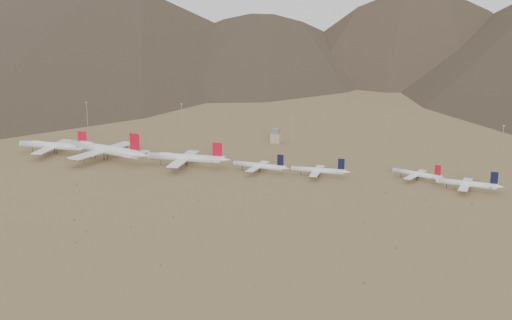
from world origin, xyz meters
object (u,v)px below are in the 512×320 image
(control_tower, at_px, (276,136))
(widebody_east, at_px, (185,158))
(widebody_west, at_px, (54,146))
(widebody_centre, at_px, (104,149))
(narrowbody_a, at_px, (260,166))
(narrowbody_b, at_px, (320,170))

(control_tower, bearing_deg, widebody_east, -116.41)
(widebody_west, bearing_deg, widebody_centre, -9.13)
(widebody_centre, distance_m, widebody_east, 65.70)
(widebody_centre, height_order, control_tower, widebody_centre)
(widebody_centre, height_order, narrowbody_a, widebody_centre)
(widebody_west, xyz_separation_m, narrowbody_a, (168.24, -7.19, -2.00))
(narrowbody_a, distance_m, control_tower, 91.34)
(widebody_centre, relative_size, narrowbody_b, 1.87)
(control_tower, bearing_deg, narrowbody_b, -59.15)
(widebody_west, relative_size, narrowbody_b, 1.54)
(widebody_east, bearing_deg, narrowbody_b, -2.47)
(widebody_centre, height_order, narrowbody_b, widebody_centre)
(widebody_west, distance_m, widebody_centre, 46.55)
(widebody_west, distance_m, control_tower, 177.66)
(widebody_centre, bearing_deg, narrowbody_a, 15.27)
(narrowbody_a, bearing_deg, widebody_east, -172.77)
(narrowbody_a, bearing_deg, control_tower, 104.36)
(narrowbody_a, relative_size, control_tower, 3.58)
(narrowbody_b, bearing_deg, narrowbody_a, 179.90)
(widebody_centre, bearing_deg, control_tower, 54.81)
(narrowbody_b, height_order, control_tower, narrowbody_b)
(widebody_west, bearing_deg, control_tower, 25.94)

